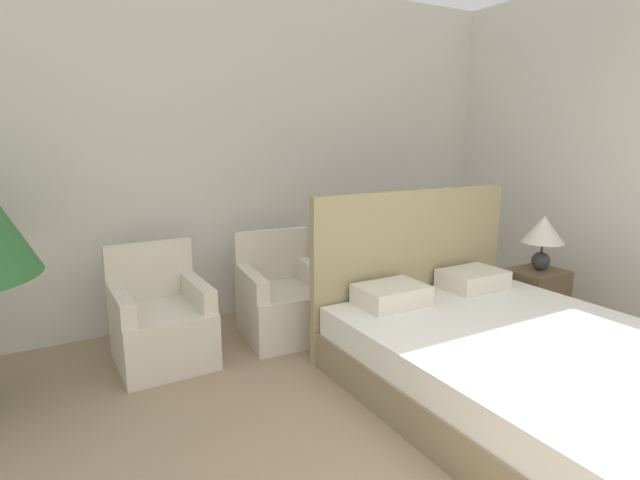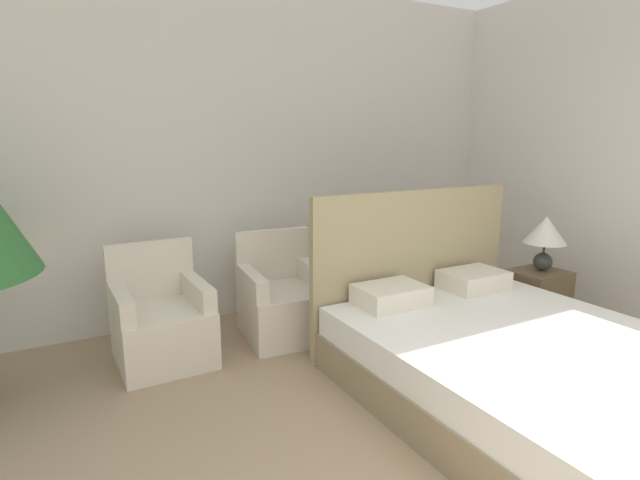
{
  "view_description": "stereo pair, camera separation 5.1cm",
  "coord_description": "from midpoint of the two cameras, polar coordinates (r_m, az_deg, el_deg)",
  "views": [
    {
      "loc": [
        -1.48,
        -0.58,
        1.61
      ],
      "look_at": [
        0.32,
        2.61,
        0.83
      ],
      "focal_mm": 28.0,
      "sensor_mm": 36.0,
      "label": 1
    },
    {
      "loc": [
        -1.44,
        -0.6,
        1.61
      ],
      "look_at": [
        0.32,
        2.61,
        0.83
      ],
      "focal_mm": 28.0,
      "sensor_mm": 36.0,
      "label": 2
    }
  ],
  "objects": [
    {
      "name": "armchair_near_window_left",
      "position": [
        3.81,
        -17.98,
        -9.41
      ],
      "size": [
        0.65,
        0.68,
        0.83
      ],
      "rotation": [
        0.0,
        0.0,
        0.02
      ],
      "color": "beige",
      "rests_on": "ground_plane"
    },
    {
      "name": "bed",
      "position": [
        3.37,
        21.09,
        -12.59
      ],
      "size": [
        1.78,
        2.2,
        1.21
      ],
      "color": "#8C7A5B",
      "rests_on": "ground_plane"
    },
    {
      "name": "table_lamp",
      "position": [
        4.59,
        23.87,
        0.73
      ],
      "size": [
        0.35,
        0.35,
        0.47
      ],
      "color": "#333333",
      "rests_on": "nightstand"
    },
    {
      "name": "wall_back",
      "position": [
        4.47,
        -10.48,
        9.71
      ],
      "size": [
        10.0,
        0.06,
        2.9
      ],
      "color": "silver",
      "rests_on": "ground_plane"
    },
    {
      "name": "nightstand",
      "position": [
        4.7,
        23.09,
        -6.0
      ],
      "size": [
        0.44,
        0.38,
        0.48
      ],
      "color": "brown",
      "rests_on": "ground_plane"
    },
    {
      "name": "armchair_near_window_right",
      "position": [
        4.08,
        -4.56,
        -7.39
      ],
      "size": [
        0.69,
        0.73,
        0.83
      ],
      "rotation": [
        0.0,
        0.0,
        -0.1
      ],
      "color": "beige",
      "rests_on": "ground_plane"
    }
  ]
}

